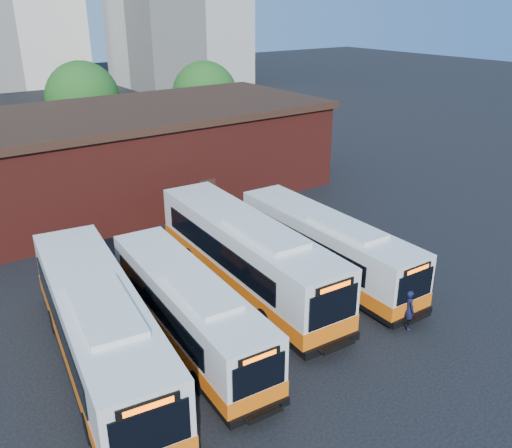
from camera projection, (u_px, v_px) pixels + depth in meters
ground at (312, 321)px, 24.25m from camera, size 220.00×220.00×0.00m
bus_west at (100, 332)px, 20.51m from camera, size 4.51×13.60×3.65m
bus_midwest at (188, 311)px, 22.27m from camera, size 3.21×11.75×3.16m
bus_mideast at (246, 257)px, 26.38m from camera, size 3.63×13.83×3.73m
bus_east at (325, 248)px, 27.76m from camera, size 2.87×12.22×3.31m
transit_worker at (408, 309)px, 23.37m from camera, size 0.64×0.79×1.87m
depot_building at (126, 154)px, 38.01m from camera, size 28.60×12.60×6.40m
tree_mid at (83, 98)px, 48.90m from camera, size 6.56×6.56×8.36m
tree_east at (205, 94)px, 52.66m from camera, size 6.24×6.24×7.96m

